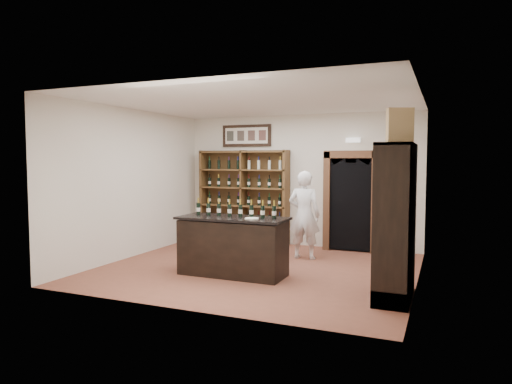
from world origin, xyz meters
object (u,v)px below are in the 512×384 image
wine_shelf (244,197)px  side_cabinet (397,246)px  shopkeeper (304,215)px  tasting_counter (233,246)px  wine_crate (400,126)px  counter_bottle_0 (198,209)px

wine_shelf → side_cabinet: (3.82, -3.23, -0.35)m
side_cabinet → shopkeeper: size_ratio=1.25×
tasting_counter → shopkeeper: (0.75, 1.73, 0.39)m
wine_shelf → wine_crate: wine_crate is taller
wine_shelf → tasting_counter: bearing=-69.4°
counter_bottle_0 → side_cabinet: (3.44, -0.39, -0.35)m
counter_bottle_0 → wine_crate: wine_crate is taller
shopkeeper → wine_crate: size_ratio=3.38×
counter_bottle_0 → shopkeeper: 2.22m
shopkeeper → tasting_counter: bearing=66.7°
counter_bottle_0 → shopkeeper: shopkeeper is taller
shopkeeper → side_cabinet: bearing=134.2°
counter_bottle_0 → side_cabinet: 3.48m
counter_bottle_0 → wine_crate: (3.41, -0.07, 1.35)m
wine_shelf → shopkeeper: 2.21m
tasting_counter → counter_bottle_0: bearing=173.0°
side_cabinet → wine_crate: 1.74m
side_cabinet → shopkeeper: (-1.98, 2.03, 0.13)m
tasting_counter → shopkeeper: bearing=66.7°
tasting_counter → side_cabinet: (2.72, -0.30, 0.26)m
wine_shelf → side_cabinet: size_ratio=1.00×
side_cabinet → wine_crate: (-0.03, 0.31, 1.71)m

